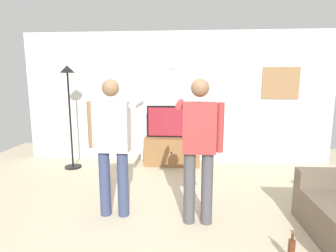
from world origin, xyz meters
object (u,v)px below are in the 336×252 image
(person_standing_nearer_couch, at_px, (199,144))
(person_standing_nearer_lamp, at_px, (113,140))
(beverage_bottle, at_px, (291,250))
(television, at_px, (172,122))
(floor_lamp, at_px, (69,96))
(framed_picture, at_px, (281,83))
(tv_stand, at_px, (172,151))
(wall_clock, at_px, (173,63))

(person_standing_nearer_couch, bearing_deg, person_standing_nearer_lamp, 174.45)
(beverage_bottle, bearing_deg, television, 114.26)
(person_standing_nearer_lamp, height_order, person_standing_nearer_couch, person_standing_nearer_couch)
(beverage_bottle, bearing_deg, person_standing_nearer_lamp, 158.12)
(floor_lamp, bearing_deg, person_standing_nearer_couch, -38.16)
(framed_picture, bearing_deg, tv_stand, -172.21)
(person_standing_nearer_couch, relative_size, beverage_bottle, 5.96)
(floor_lamp, xyz_separation_m, beverage_bottle, (3.30, -2.58, -1.31))
(wall_clock, height_order, person_standing_nearer_couch, wall_clock)
(wall_clock, bearing_deg, tv_stand, -90.00)
(wall_clock, xyz_separation_m, framed_picture, (2.16, 0.00, -0.40))
(tv_stand, distance_m, floor_lamp, 2.29)
(tv_stand, relative_size, framed_picture, 1.53)
(framed_picture, bearing_deg, wall_clock, -179.87)
(wall_clock, relative_size, floor_lamp, 0.13)
(wall_clock, distance_m, person_standing_nearer_couch, 2.81)
(person_standing_nearer_lamp, height_order, beverage_bottle, person_standing_nearer_lamp)
(tv_stand, distance_m, person_standing_nearer_couch, 2.41)
(floor_lamp, relative_size, person_standing_nearer_lamp, 1.14)
(television, relative_size, beverage_bottle, 3.52)
(framed_picture, distance_m, person_standing_nearer_lamp, 3.75)
(beverage_bottle, bearing_deg, framed_picture, 75.93)
(framed_picture, relative_size, beverage_bottle, 2.48)
(television, bearing_deg, beverage_bottle, -65.74)
(person_standing_nearer_couch, bearing_deg, wall_clock, 100.28)
(tv_stand, relative_size, person_standing_nearer_lamp, 0.64)
(floor_lamp, distance_m, beverage_bottle, 4.39)
(floor_lamp, bearing_deg, person_standing_nearer_lamp, -53.05)
(framed_picture, bearing_deg, person_standing_nearer_couch, -123.54)
(tv_stand, height_order, floor_lamp, floor_lamp)
(framed_picture, relative_size, person_standing_nearer_lamp, 0.42)
(floor_lamp, relative_size, beverage_bottle, 6.79)
(television, distance_m, beverage_bottle, 3.36)
(tv_stand, xyz_separation_m, wall_clock, (0.00, 0.29, 1.78))
(television, relative_size, framed_picture, 1.42)
(person_standing_nearer_couch, distance_m, beverage_bottle, 1.42)
(television, distance_m, floor_lamp, 2.07)
(television, bearing_deg, person_standing_nearer_couch, -78.66)
(tv_stand, bearing_deg, television, 90.00)
(framed_picture, height_order, beverage_bottle, framed_picture)
(beverage_bottle, bearing_deg, tv_stand, 114.60)
(wall_clock, height_order, framed_picture, wall_clock)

